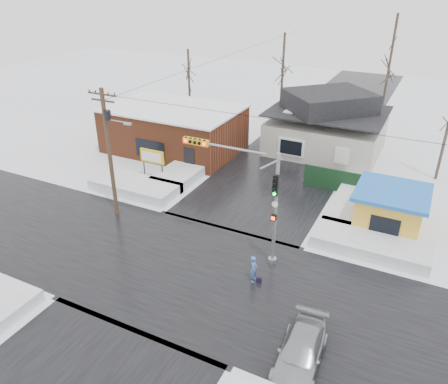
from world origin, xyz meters
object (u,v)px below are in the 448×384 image
at_px(kiosk, 390,210).
at_px(pedestrian, 254,269).
at_px(marquee_sign, 152,157).
at_px(car, 301,352).
at_px(utility_pole, 109,147).
at_px(traffic_signal, 250,189).

xyz_separation_m(kiosk, pedestrian, (-5.81, -9.11, -0.65)).
bearing_deg(pedestrian, marquee_sign, 48.62).
distance_m(pedestrian, car, 5.97).
xyz_separation_m(utility_pole, kiosk, (17.43, 6.49, -3.65)).
relative_size(utility_pole, car, 1.97).
relative_size(marquee_sign, car, 0.56).
relative_size(marquee_sign, kiosk, 0.55).
relative_size(traffic_signal, utility_pole, 0.78).
distance_m(traffic_signal, kiosk, 10.43).
bearing_deg(marquee_sign, kiosk, 1.55).
bearing_deg(car, marquee_sign, 138.53).
bearing_deg(marquee_sign, pedestrian, -34.16).
bearing_deg(marquee_sign, traffic_signal, -29.72).
height_order(utility_pole, marquee_sign, utility_pole).
relative_size(pedestrian, car, 0.36).
bearing_deg(marquee_sign, utility_pole, -79.87).
xyz_separation_m(traffic_signal, pedestrian, (1.26, -2.09, -3.72)).
bearing_deg(pedestrian, kiosk, -39.73).
xyz_separation_m(traffic_signal, utility_pole, (-10.36, 0.53, 0.57)).
relative_size(utility_pole, pedestrian, 5.53).
distance_m(utility_pole, kiosk, 18.95).
xyz_separation_m(pedestrian, car, (4.08, -4.35, -0.15)).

